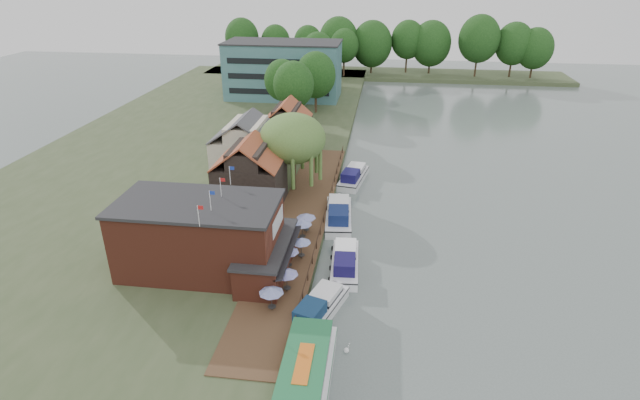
{
  "coord_description": "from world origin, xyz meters",
  "views": [
    {
      "loc": [
        1.12,
        -41.2,
        28.33
      ],
      "look_at": [
        -6.0,
        12.0,
        3.0
      ],
      "focal_mm": 28.0,
      "sensor_mm": 36.0,
      "label": 1
    }
  ],
  "objects_px": {
    "cottage_c": "(287,128)",
    "cruiser_2": "(339,212)",
    "cruiser_3": "(353,174)",
    "cottage_a": "(250,172)",
    "pub": "(220,237)",
    "cruiser_0": "(319,305)",
    "umbrella_0": "(272,299)",
    "cottage_b": "(247,145)",
    "hotel_block": "(284,70)",
    "swan": "(346,350)",
    "umbrella_3": "(301,248)",
    "umbrella_4": "(302,230)",
    "umbrella_2": "(288,258)",
    "umbrella_5": "(306,223)",
    "tour_boat": "(302,385)",
    "umbrella_1": "(287,280)",
    "willow": "(293,153)",
    "cruiser_1": "(345,259)"
  },
  "relations": [
    {
      "from": "umbrella_1",
      "to": "cruiser_1",
      "type": "xyz_separation_m",
      "value": [
        4.82,
        6.14,
        -1.14
      ]
    },
    {
      "from": "cruiser_2",
      "to": "cruiser_3",
      "type": "height_order",
      "value": "cruiser_2"
    },
    {
      "from": "umbrella_1",
      "to": "swan",
      "type": "height_order",
      "value": "umbrella_1"
    },
    {
      "from": "umbrella_0",
      "to": "cruiser_3",
      "type": "bearing_deg",
      "value": 81.44
    },
    {
      "from": "pub",
      "to": "cottage_b",
      "type": "xyz_separation_m",
      "value": [
        -4.0,
        25.0,
        0.6
      ]
    },
    {
      "from": "swan",
      "to": "tour_boat",
      "type": "bearing_deg",
      "value": -116.38
    },
    {
      "from": "umbrella_0",
      "to": "umbrella_5",
      "type": "relative_size",
      "value": 1.0
    },
    {
      "from": "pub",
      "to": "umbrella_0",
      "type": "distance_m",
      "value": 8.92
    },
    {
      "from": "umbrella_2",
      "to": "cottage_a",
      "type": "bearing_deg",
      "value": 117.92
    },
    {
      "from": "cottage_b",
      "to": "hotel_block",
      "type": "bearing_deg",
      "value": 94.97
    },
    {
      "from": "umbrella_3",
      "to": "cruiser_2",
      "type": "relative_size",
      "value": 0.22
    },
    {
      "from": "cottage_a",
      "to": "swan",
      "type": "distance_m",
      "value": 28.28
    },
    {
      "from": "cruiser_2",
      "to": "cruiser_3",
      "type": "bearing_deg",
      "value": 80.97
    },
    {
      "from": "umbrella_4",
      "to": "umbrella_5",
      "type": "bearing_deg",
      "value": 83.36
    },
    {
      "from": "umbrella_1",
      "to": "cottage_b",
      "type": "bearing_deg",
      "value": 111.62
    },
    {
      "from": "cottage_c",
      "to": "cruiser_2",
      "type": "relative_size",
      "value": 0.8
    },
    {
      "from": "cruiser_1",
      "to": "tour_boat",
      "type": "relative_size",
      "value": 0.7
    },
    {
      "from": "cottage_c",
      "to": "cruiser_3",
      "type": "height_order",
      "value": "cottage_c"
    },
    {
      "from": "cruiser_0",
      "to": "cruiser_3",
      "type": "relative_size",
      "value": 0.95
    },
    {
      "from": "pub",
      "to": "hotel_block",
      "type": "distance_m",
      "value": 71.49
    },
    {
      "from": "umbrella_5",
      "to": "cruiser_3",
      "type": "xyz_separation_m",
      "value": [
        4.03,
        17.66,
        -1.11
      ]
    },
    {
      "from": "willow",
      "to": "umbrella_1",
      "type": "distance_m",
      "value": 23.55
    },
    {
      "from": "willow",
      "to": "cruiser_1",
      "type": "relative_size",
      "value": 1.09
    },
    {
      "from": "umbrella_1",
      "to": "umbrella_5",
      "type": "bearing_deg",
      "value": 90.04
    },
    {
      "from": "cruiser_0",
      "to": "cruiser_3",
      "type": "distance_m",
      "value": 30.71
    },
    {
      "from": "cruiser_2",
      "to": "swan",
      "type": "height_order",
      "value": "cruiser_2"
    },
    {
      "from": "cottage_a",
      "to": "cottage_b",
      "type": "height_order",
      "value": "same"
    },
    {
      "from": "tour_boat",
      "to": "umbrella_5",
      "type": "bearing_deg",
      "value": 97.81
    },
    {
      "from": "cottage_b",
      "to": "umbrella_0",
      "type": "height_order",
      "value": "cottage_b"
    },
    {
      "from": "umbrella_4",
      "to": "willow",
      "type": "bearing_deg",
      "value": 104.35
    },
    {
      "from": "umbrella_3",
      "to": "umbrella_4",
      "type": "xyz_separation_m",
      "value": [
        -0.55,
        3.88,
        0.0
      ]
    },
    {
      "from": "cruiser_3",
      "to": "umbrella_2",
      "type": "bearing_deg",
      "value": -90.75
    },
    {
      "from": "pub",
      "to": "umbrella_0",
      "type": "bearing_deg",
      "value": -42.87
    },
    {
      "from": "willow",
      "to": "umbrella_0",
      "type": "height_order",
      "value": "willow"
    },
    {
      "from": "pub",
      "to": "umbrella_2",
      "type": "relative_size",
      "value": 8.42
    },
    {
      "from": "cottage_b",
      "to": "umbrella_3",
      "type": "relative_size",
      "value": 4.04
    },
    {
      "from": "umbrella_1",
      "to": "cruiser_2",
      "type": "distance_m",
      "value": 16.78
    },
    {
      "from": "cottage_a",
      "to": "cruiser_0",
      "type": "distance_m",
      "value": 23.05
    },
    {
      "from": "pub",
      "to": "hotel_block",
      "type": "relative_size",
      "value": 0.79
    },
    {
      "from": "cruiser_3",
      "to": "cottage_a",
      "type": "bearing_deg",
      "value": -127.99
    },
    {
      "from": "umbrella_0",
      "to": "umbrella_1",
      "type": "xyz_separation_m",
      "value": [
        0.77,
        2.91,
        0.0
      ]
    },
    {
      "from": "umbrella_0",
      "to": "tour_boat",
      "type": "xyz_separation_m",
      "value": [
        4.11,
        -8.55,
        -0.79
      ]
    },
    {
      "from": "cottage_c",
      "to": "umbrella_2",
      "type": "bearing_deg",
      "value": -78.94
    },
    {
      "from": "pub",
      "to": "cruiser_0",
      "type": "distance_m",
      "value": 11.82
    },
    {
      "from": "umbrella_2",
      "to": "cruiser_2",
      "type": "relative_size",
      "value": 0.22
    },
    {
      "from": "tour_boat",
      "to": "umbrella_1",
      "type": "bearing_deg",
      "value": 105.68
    },
    {
      "from": "umbrella_5",
      "to": "umbrella_2",
      "type": "bearing_deg",
      "value": -94.57
    },
    {
      "from": "umbrella_3",
      "to": "swan",
      "type": "bearing_deg",
      "value": -64.51
    },
    {
      "from": "umbrella_0",
      "to": "tour_boat",
      "type": "relative_size",
      "value": 0.17
    },
    {
      "from": "cottage_a",
      "to": "umbrella_3",
      "type": "relative_size",
      "value": 3.62
    }
  ]
}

